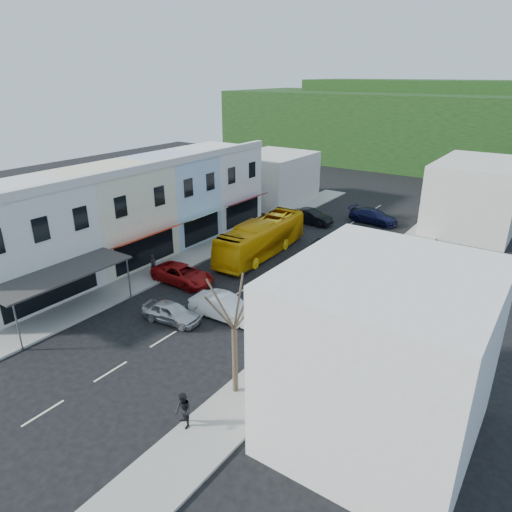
{
  "coord_description": "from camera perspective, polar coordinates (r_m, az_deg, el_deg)",
  "views": [
    {
      "loc": [
        18.4,
        -20.56,
        15.22
      ],
      "look_at": [
        0.0,
        6.0,
        2.2
      ],
      "focal_mm": 32.0,
      "sensor_mm": 36.0,
      "label": 1
    }
  ],
  "objects": [
    {
      "name": "shopfront_row",
      "position": [
        41.63,
        -15.16,
        5.54
      ],
      "size": [
        8.25,
        30.0,
        8.0
      ],
      "color": "silver",
      "rests_on": "ground"
    },
    {
      "name": "distant_block_left",
      "position": [
        57.75,
        2.11,
        9.72
      ],
      "size": [
        8.0,
        10.0,
        6.0
      ],
      "primitive_type": "cube",
      "color": "#B7B2A8",
      "rests_on": "ground"
    },
    {
      "name": "car_black_far",
      "position": [
        49.81,
        6.85,
        4.84
      ],
      "size": [
        4.47,
        1.99,
        1.4
      ],
      "primitive_type": "imported",
      "rotation": [
        0.0,
        0.0,
        1.53
      ],
      "color": "black",
      "rests_on": "ground"
    },
    {
      "name": "bus",
      "position": [
        40.5,
        0.68,
        2.22
      ],
      "size": [
        3.12,
        11.72,
        3.1
      ],
      "primitive_type": "imported",
      "rotation": [
        0.0,
        0.0,
        0.05
      ],
      "color": "#F1AE0C",
      "rests_on": "ground"
    },
    {
      "name": "right_building",
      "position": [
        20.59,
        15.56,
        -11.98
      ],
      "size": [
        8.0,
        9.0,
        8.0
      ],
      "primitive_type": "cube",
      "color": "silver",
      "rests_on": "ground"
    },
    {
      "name": "car_navy_mid",
      "position": [
        45.28,
        12.87,
        2.68
      ],
      "size": [
        4.53,
        2.14,
        1.4
      ],
      "primitive_type": "imported",
      "rotation": [
        0.0,
        0.0,
        1.65
      ],
      "color": "black",
      "rests_on": "ground"
    },
    {
      "name": "ground",
      "position": [
        31.51,
        -6.27,
        -7.08
      ],
      "size": [
        120.0,
        120.0,
        0.0
      ],
      "primitive_type": "plane",
      "color": "black",
      "rests_on": "ground"
    },
    {
      "name": "direction_sign",
      "position": [
        26.67,
        3.02,
        -8.02
      ],
      "size": [
        0.41,
        1.74,
        3.81
      ],
      "primitive_type": null,
      "rotation": [
        0.0,
        0.0,
        -0.06
      ],
      "color": "#135732",
      "rests_on": "ground"
    },
    {
      "name": "sidewalk_right",
      "position": [
        35.8,
        13.67,
        -3.75
      ],
      "size": [
        3.0,
        52.0,
        0.15
      ],
      "primitive_type": "cube",
      "color": "gray",
      "rests_on": "ground"
    },
    {
      "name": "distant_block_right",
      "position": [
        52.42,
        25.87,
        6.83
      ],
      "size": [
        8.0,
        12.0,
        7.0
      ],
      "primitive_type": "cube",
      "color": "#B7B2A8",
      "rests_on": "ground"
    },
    {
      "name": "car_white",
      "position": [
        30.49,
        -3.98,
        -6.55
      ],
      "size": [
        4.5,
        2.06,
        1.4
      ],
      "primitive_type": "imported",
      "rotation": [
        0.0,
        0.0,
        1.63
      ],
      "color": "white",
      "rests_on": "ground"
    },
    {
      "name": "car_red",
      "position": [
        35.75,
        -9.15,
        -2.31
      ],
      "size": [
        4.62,
        1.95,
        1.4
      ],
      "primitive_type": "imported",
      "rotation": [
        0.0,
        0.0,
        1.58
      ],
      "color": "maroon",
      "rests_on": "ground"
    },
    {
      "name": "pedestrian_left",
      "position": [
        37.43,
        -12.74,
        -0.95
      ],
      "size": [
        0.49,
        0.65,
        1.7
      ],
      "primitive_type": "imported",
      "rotation": [
        0.0,
        0.0,
        1.73
      ],
      "color": "black",
      "rests_on": "sidewalk_left"
    },
    {
      "name": "hillside",
      "position": [
        88.33,
        22.35,
        14.87
      ],
      "size": [
        80.0,
        26.0,
        14.0
      ],
      "color": "black",
      "rests_on": "ground"
    },
    {
      "name": "traffic_signal",
      "position": [
        52.45,
        19.86,
        6.47
      ],
      "size": [
        0.98,
        1.2,
        4.77
      ],
      "primitive_type": null,
      "rotation": [
        0.0,
        0.0,
        2.86
      ],
      "color": "black",
      "rests_on": "ground"
    },
    {
      "name": "car_navy_far",
      "position": [
        51.21,
        14.45,
        4.77
      ],
      "size": [
        4.64,
        2.21,
        1.4
      ],
      "primitive_type": "imported",
      "rotation": [
        0.0,
        0.0,
        1.49
      ],
      "color": "black",
      "rests_on": "ground"
    },
    {
      "name": "pedestrian_right",
      "position": [
        22.02,
        -9.08,
        -18.6
      ],
      "size": [
        0.82,
        0.69,
        1.7
      ],
      "primitive_type": "imported",
      "rotation": [
        0.0,
        0.0,
        -0.42
      ],
      "color": "black",
      "rests_on": "sidewalk_right"
    },
    {
      "name": "sidewalk_left",
      "position": [
        42.82,
        -5.21,
        1.14
      ],
      "size": [
        3.0,
        52.0,
        0.15
      ],
      "primitive_type": "cube",
      "color": "gray",
      "rests_on": "ground"
    },
    {
      "name": "street_tree",
      "position": [
        22.25,
        -2.73,
        -9.12
      ],
      "size": [
        4.05,
        4.05,
        7.48
      ],
      "primitive_type": null,
      "rotation": [
        0.0,
        0.0,
        0.4
      ],
      "color": "#3A2E22",
      "rests_on": "ground"
    },
    {
      "name": "car_silver",
      "position": [
        30.5,
        -10.56,
        -6.89
      ],
      "size": [
        4.6,
        2.36,
        1.4
      ],
      "primitive_type": "imported",
      "rotation": [
        0.0,
        0.0,
        1.7
      ],
      "color": "silver",
      "rests_on": "ground"
    },
    {
      "name": "car_black_near",
      "position": [
        40.06,
        10.64,
        0.3
      ],
      "size": [
        4.66,
        2.27,
        1.4
      ],
      "primitive_type": "imported",
      "rotation": [
        0.0,
        0.0,
        1.67
      ],
      "color": "black",
      "rests_on": "ground"
    }
  ]
}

